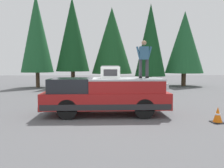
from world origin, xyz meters
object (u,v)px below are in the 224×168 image
traffic_cone (218,115)px  compressor_unit (110,72)px  person_on_truck_bed (144,58)px  parked_car_silver (143,85)px  parked_car_grey (76,85)px  pickup_truck (106,95)px

traffic_cone → compressor_unit: bearing=69.1°
compressor_unit → traffic_cone: size_ratio=1.35×
person_on_truck_bed → parked_car_silver: size_ratio=0.41×
parked_car_grey → pickup_truck: bearing=-165.1°
compressor_unit → parked_car_silver: (9.18, -3.12, -1.35)m
parked_car_grey → traffic_cone: (-10.82, -6.73, -0.29)m
person_on_truck_bed → parked_car_silver: 9.37m
pickup_truck → parked_car_grey: 9.48m
person_on_truck_bed → pickup_truck: bearing=92.5°
person_on_truck_bed → parked_car_silver: (9.02, -1.60, -1.97)m
parked_car_silver → traffic_cone: size_ratio=6.61×
pickup_truck → person_on_truck_bed: size_ratio=3.28×
compressor_unit → traffic_cone: (-1.57, -4.11, -1.64)m
compressor_unit → parked_car_grey: bearing=15.8°
traffic_cone → pickup_truck: bearing=68.9°
person_on_truck_bed → parked_car_grey: person_on_truck_bed is taller
parked_car_grey → traffic_cone: bearing=-148.1°
pickup_truck → person_on_truck_bed: (0.08, -1.72, 1.68)m
pickup_truck → parked_car_silver: pickup_truck is taller
compressor_unit → parked_car_grey: (9.24, 2.62, -1.35)m
pickup_truck → parked_car_silver: 9.68m
compressor_unit → person_on_truck_bed: 1.66m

